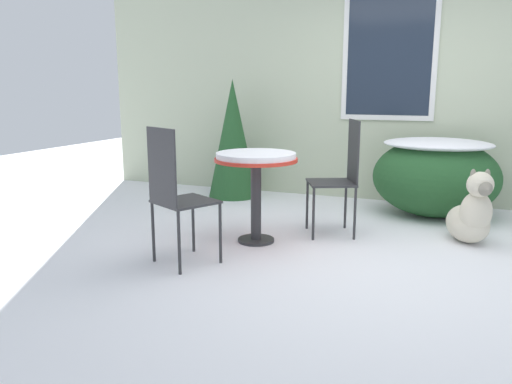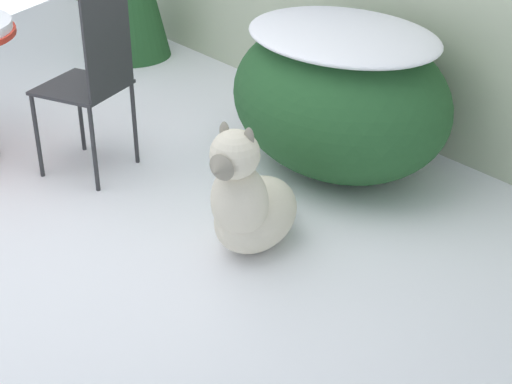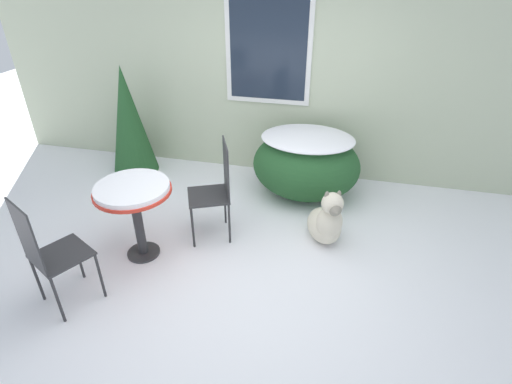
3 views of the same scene
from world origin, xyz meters
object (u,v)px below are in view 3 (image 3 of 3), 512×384
object	(u,v)px
patio_table	(134,198)
patio_chair_near_table	(216,187)
patio_chair_far_side	(48,251)
dog	(326,222)

from	to	relation	value
patio_table	patio_chair_near_table	size ratio (longest dim) A/B	0.75
patio_table	patio_chair_far_side	size ratio (longest dim) A/B	0.75
patio_table	dog	xyz separation A→B (m)	(1.78, 0.63, -0.42)
patio_chair_near_table	dog	bearing A→B (deg)	72.21
patio_chair_near_table	patio_chair_far_side	world-z (taller)	same
patio_chair_near_table	patio_table	bearing A→B (deg)	-75.58
patio_table	patio_chair_near_table	bearing A→B (deg)	38.37
patio_table	patio_chair_far_side	world-z (taller)	patio_chair_far_side
patio_chair_near_table	patio_chair_far_side	distance (m)	1.63
patio_table	dog	bearing A→B (deg)	19.49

